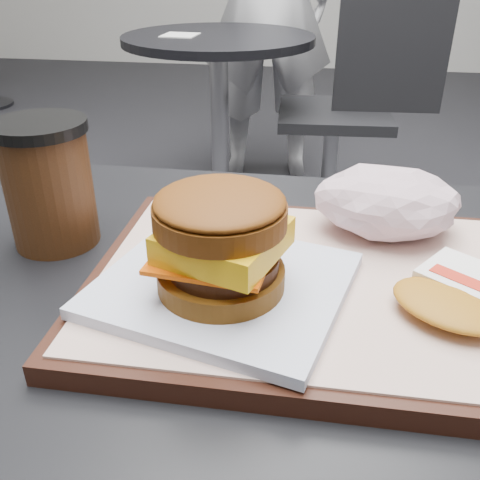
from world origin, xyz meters
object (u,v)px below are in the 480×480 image
customer_table (255,461)px  coffee_cup (48,182)px  neighbor_table (219,90)px  neighbor_chair (353,102)px  crumpled_wrapper (387,202)px  breakfast_sandwich (222,252)px  serving_tray (312,286)px  hash_brown (467,296)px

customer_table → coffee_cup: (-0.22, 0.09, 0.25)m
neighbor_table → neighbor_chair: neighbor_chair is taller
coffee_cup → crumpled_wrapper: bearing=6.3°
breakfast_sandwich → crumpled_wrapper: (0.14, 0.13, -0.01)m
serving_tray → hash_brown: bearing=-12.7°
coffee_cup → neighbor_table: bearing=94.9°
coffee_cup → neighbor_chair: coffee_cup is taller
hash_brown → neighbor_table: 1.74m
neighbor_table → neighbor_chair: size_ratio=0.85×
serving_tray → coffee_cup: coffee_cup is taller
hash_brown → coffee_cup: bearing=167.3°
hash_brown → coffee_cup: size_ratio=1.08×
serving_tray → breakfast_sandwich: (-0.07, -0.04, 0.05)m
breakfast_sandwich → coffee_cup: bearing=152.8°
customer_table → breakfast_sandwich: breakfast_sandwich is taller
customer_table → serving_tray: (0.04, 0.03, 0.20)m
customer_table → neighbor_table: bearing=102.0°
breakfast_sandwich → hash_brown: breakfast_sandwich is taller
customer_table → hash_brown: (0.16, 0.00, 0.22)m
neighbor_chair → crumpled_wrapper: bearing=-91.6°
breakfast_sandwich → crumpled_wrapper: breakfast_sandwich is taller
hash_brown → crumpled_wrapper: size_ratio=0.99×
serving_tray → neighbor_table: (-0.39, 1.62, -0.23)m
crumpled_wrapper → neighbor_table: (-0.46, 1.53, -0.27)m
neighbor_table → neighbor_chair: (0.50, 0.06, -0.04)m
serving_tray → crumpled_wrapper: size_ratio=2.77×
serving_tray → neighbor_chair: bearing=86.2°
customer_table → serving_tray: serving_tray is taller
hash_brown → neighbor_chair: 1.74m
breakfast_sandwich → neighbor_chair: breakfast_sandwich is taller
breakfast_sandwich → coffee_cup: size_ratio=1.81×
crumpled_wrapper → coffee_cup: bearing=-173.7°
customer_table → neighbor_table: size_ratio=1.07×
serving_tray → hash_brown: (0.12, -0.03, 0.02)m
customer_table → crumpled_wrapper: size_ratio=5.84×
customer_table → crumpled_wrapper: bearing=49.0°
customer_table → breakfast_sandwich: (-0.03, -0.01, 0.24)m
crumpled_wrapper → hash_brown: bearing=-66.7°
crumpled_wrapper → neighbor_chair: size_ratio=0.16×
neighbor_chair → customer_table: bearing=-95.1°
customer_table → coffee_cup: bearing=157.9°
crumpled_wrapper → neighbor_table: 1.62m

